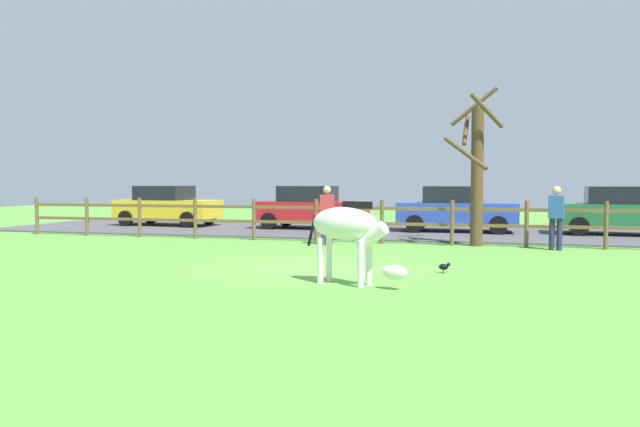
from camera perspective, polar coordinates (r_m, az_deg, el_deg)
ground_plane at (r=12.10m, az=-0.79°, el=-5.19°), size 60.00×60.00×0.00m
parking_asphalt at (r=21.15m, az=6.08°, el=-1.64°), size 28.00×7.40×0.05m
paddock_fence at (r=16.94m, az=2.79°, el=-0.44°), size 21.48×0.11×1.25m
bare_tree at (r=16.55m, az=14.94°, el=4.15°), size 1.59×1.68×4.41m
zebra at (r=9.91m, az=2.81°, el=-1.61°), size 1.87×0.90×1.41m
crow_on_grass at (r=11.49m, az=11.96°, el=-5.05°), size 0.21×0.10×0.20m
parked_car_red at (r=21.57m, az=-0.90°, el=0.64°), size 4.09×2.06×1.56m
parked_car_green at (r=21.25m, az=27.22°, el=0.28°), size 4.12×2.12×1.56m
parked_car_blue at (r=20.75m, az=13.02°, el=0.48°), size 4.00×1.88×1.56m
parked_car_yellow at (r=23.97m, az=-14.60°, el=0.78°), size 4.07×2.01×1.56m
visitor_left_of_tree at (r=16.27m, az=0.69°, el=0.11°), size 0.36×0.22×1.64m
visitor_right_of_tree at (r=16.15m, az=21.91°, el=-0.12°), size 0.40×0.30×1.64m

